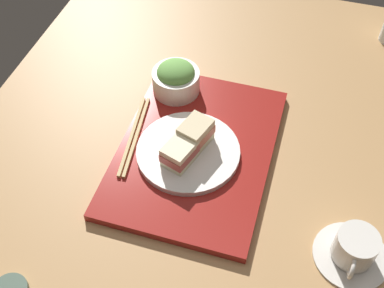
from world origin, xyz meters
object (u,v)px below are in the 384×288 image
object	(u,v)px
sandwich_plate	(188,153)
chopsticks_pair	(134,135)
salad_bowl	(176,78)
sandwich_far	(179,153)
coffee_cup	(354,249)
sandwich_near	(195,134)

from	to	relation	value
sandwich_plate	chopsticks_pair	bearing A→B (deg)	-97.34
salad_bowl	sandwich_far	bearing A→B (deg)	19.58
chopsticks_pair	coffee_cup	distance (cm)	50.56
salad_bowl	chopsticks_pair	distance (cm)	17.53
sandwich_plate	salad_bowl	distance (cm)	20.35
sandwich_near	salad_bowl	xyz separation A→B (cm)	(-15.50, -9.30, -0.45)
sandwich_far	chopsticks_pair	size ratio (longest dim) A/B	0.37
sandwich_far	sandwich_near	bearing A→B (deg)	162.11
sandwich_plate	sandwich_far	bearing A→B (deg)	-17.89
sandwich_near	sandwich_far	size ratio (longest dim) A/B	1.02
sandwich_plate	salad_bowl	world-z (taller)	salad_bowl
sandwich_plate	chopsticks_pair	world-z (taller)	sandwich_plate
sandwich_plate	sandwich_near	world-z (taller)	sandwich_near
salad_bowl	chopsticks_pair	world-z (taller)	salad_bowl
sandwich_far	salad_bowl	world-z (taller)	salad_bowl
sandwich_far	sandwich_plate	bearing A→B (deg)	162.11
sandwich_near	coffee_cup	bearing A→B (deg)	65.64
coffee_cup	chopsticks_pair	bearing A→B (deg)	-106.78
sandwich_near	chopsticks_pair	size ratio (longest dim) A/B	0.37
sandwich_near	sandwich_far	distance (cm)	5.87
sandwich_plate	chopsticks_pair	distance (cm)	12.84
coffee_cup	sandwich_plate	bearing A→B (deg)	-109.96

